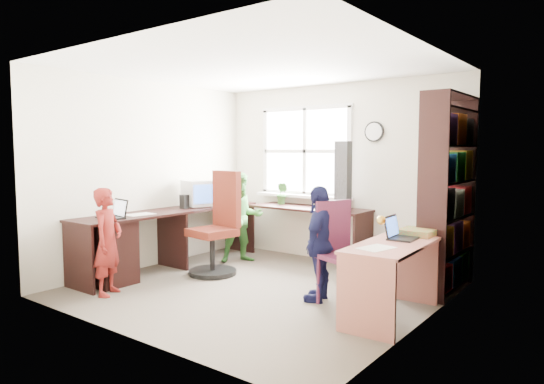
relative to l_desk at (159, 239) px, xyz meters
The scene contains 19 objects.
room 1.57m from the l_desk, 16.12° to the left, with size 3.64×3.44×2.44m.
l_desk is the anchor object (origin of this frame).
right_desk 2.85m from the l_desk, ahead, with size 0.60×1.20×0.68m.
bookshelf 3.35m from the l_desk, 26.43° to the left, with size 0.30×1.02×2.10m.
swivel_chair 0.72m from the l_desk, 47.31° to the left, with size 0.66×0.66×1.26m.
wooden_chair 2.31m from the l_desk, ahead, with size 0.57×0.57×1.02m.
crt_monitor 0.97m from the l_desk, 102.58° to the left, with size 0.44×0.42×0.36m.
laptop_left 0.63m from the l_desk, 104.93° to the right, with size 0.35×0.30×0.21m.
laptop_right 2.85m from the l_desk, 11.60° to the left, with size 0.28×0.33×0.22m.
speaker_a 0.71m from the l_desk, 105.80° to the left, with size 0.09×0.09×0.18m.
speaker_b 1.22m from the l_desk, 96.73° to the left, with size 0.11×0.11×0.17m.
cd_tower 2.43m from the l_desk, 47.58° to the left, with size 0.19×0.17×0.88m.
game_box 3.00m from the l_desk, 16.65° to the left, with size 0.32×0.32×0.06m.
paper_a 0.37m from the l_desk, 135.96° to the right, with size 0.26×0.35×0.00m.
paper_b 2.81m from the l_desk, ahead, with size 0.28×0.35×0.00m.
potted_plant 1.89m from the l_desk, 71.96° to the left, with size 0.17×0.14×0.31m, color #32752F.
person_red 0.84m from the l_desk, 78.06° to the right, with size 0.41×0.27×1.13m, color maroon.
person_green 1.22m from the l_desk, 74.66° to the left, with size 0.59×0.46×1.21m, color #31742E.
person_navy 2.08m from the l_desk, ahead, with size 0.68×0.28×1.17m, color #13153C.
Camera 1 is at (3.25, -4.05, 1.52)m, focal length 32.00 mm.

